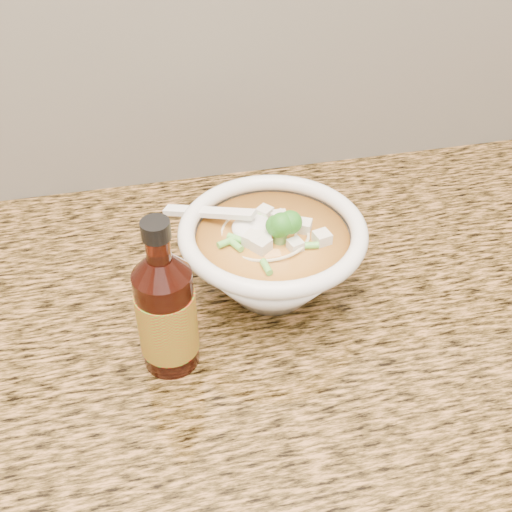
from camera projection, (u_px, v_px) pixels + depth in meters
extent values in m
cube|color=beige|center=(94.00, 20.00, 0.82)|extent=(4.00, 0.02, 0.50)
cube|color=#A76F3D|center=(138.00, 343.00, 0.76)|extent=(4.00, 0.68, 0.04)
cylinder|color=white|center=(272.00, 286.00, 0.80)|extent=(0.09, 0.09, 0.01)
torus|color=white|center=(273.00, 231.00, 0.74)|extent=(0.22, 0.22, 0.02)
torus|color=beige|center=(277.00, 234.00, 0.75)|extent=(0.10, 0.10, 0.00)
torus|color=beige|center=(282.00, 239.00, 0.75)|extent=(0.13, 0.13, 0.00)
torus|color=beige|center=(264.00, 234.00, 0.76)|extent=(0.09, 0.09, 0.00)
torus|color=beige|center=(264.00, 233.00, 0.76)|extent=(0.09, 0.09, 0.00)
torus|color=beige|center=(263.00, 253.00, 0.74)|extent=(0.11, 0.11, 0.00)
torus|color=beige|center=(260.00, 246.00, 0.75)|extent=(0.11, 0.11, 0.00)
torus|color=beige|center=(255.00, 237.00, 0.76)|extent=(0.14, 0.14, 0.00)
torus|color=beige|center=(255.00, 241.00, 0.76)|extent=(0.12, 0.12, 0.00)
torus|color=beige|center=(275.00, 245.00, 0.76)|extent=(0.15, 0.15, 0.00)
cube|color=silver|center=(272.00, 219.00, 0.76)|extent=(0.02, 0.02, 0.02)
cube|color=silver|center=(295.00, 206.00, 0.78)|extent=(0.02, 0.02, 0.02)
cube|color=silver|center=(294.00, 250.00, 0.72)|extent=(0.02, 0.02, 0.02)
cube|color=silver|center=(271.00, 249.00, 0.72)|extent=(0.03, 0.03, 0.02)
cube|color=silver|center=(286.00, 242.00, 0.73)|extent=(0.02, 0.02, 0.02)
cube|color=silver|center=(292.00, 218.00, 0.76)|extent=(0.02, 0.02, 0.02)
cube|color=silver|center=(329.00, 234.00, 0.74)|extent=(0.02, 0.02, 0.02)
cube|color=silver|center=(316.00, 246.00, 0.73)|extent=(0.02, 0.02, 0.02)
cube|color=silver|center=(251.00, 267.00, 0.70)|extent=(0.03, 0.03, 0.02)
cube|color=silver|center=(297.00, 232.00, 0.75)|extent=(0.02, 0.02, 0.01)
ellipsoid|color=#196014|center=(280.00, 227.00, 0.73)|extent=(0.04, 0.04, 0.04)
cylinder|color=#6CCC4E|center=(246.00, 202.00, 0.79)|extent=(0.02, 0.02, 0.01)
cylinder|color=#6CCC4E|center=(249.00, 257.00, 0.71)|extent=(0.02, 0.02, 0.01)
cylinder|color=#6CCC4E|center=(319.00, 223.00, 0.76)|extent=(0.02, 0.02, 0.01)
cylinder|color=#6CCC4E|center=(302.00, 260.00, 0.71)|extent=(0.02, 0.01, 0.01)
cylinder|color=#6CCC4E|center=(278.00, 202.00, 0.79)|extent=(0.01, 0.02, 0.01)
cylinder|color=#6CCC4E|center=(242.00, 230.00, 0.75)|extent=(0.02, 0.02, 0.01)
cylinder|color=#6CCC4E|center=(268.00, 200.00, 0.79)|extent=(0.02, 0.02, 0.01)
ellipsoid|color=white|center=(253.00, 228.00, 0.75)|extent=(0.05, 0.05, 0.02)
cube|color=white|center=(209.00, 212.00, 0.76)|extent=(0.11, 0.08, 0.03)
cylinder|color=#3B0F08|center=(167.00, 319.00, 0.67)|extent=(0.06, 0.06, 0.13)
cylinder|color=#3B0F08|center=(158.00, 248.00, 0.61)|extent=(0.03, 0.03, 0.03)
cylinder|color=black|center=(156.00, 230.00, 0.60)|extent=(0.03, 0.03, 0.02)
cylinder|color=red|center=(167.00, 321.00, 0.67)|extent=(0.07, 0.07, 0.08)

